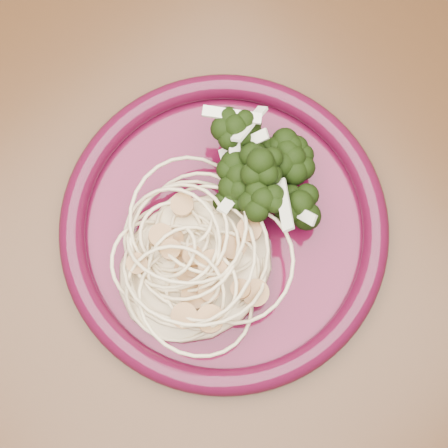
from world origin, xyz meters
TOP-DOWN VIEW (x-y plane):
  - dining_table at (0.00, 0.00)m, footprint 1.20×0.80m
  - dinner_plate at (-0.07, 0.03)m, footprint 0.36×0.36m
  - spaghetti_pile at (-0.11, 0.02)m, footprint 0.17×0.16m
  - scallop_cluster at (-0.11, 0.02)m, footprint 0.14×0.14m
  - broccoli_pile at (-0.02, 0.04)m, footprint 0.12×0.16m
  - onion_garnish at (-0.02, 0.04)m, footprint 0.08×0.10m

SIDE VIEW (x-z plane):
  - dining_table at x=0.00m, z-range 0.28..1.03m
  - dinner_plate at x=-0.07m, z-range 0.75..0.77m
  - spaghetti_pile at x=-0.11m, z-range 0.76..0.79m
  - broccoli_pile at x=-0.02m, z-range 0.76..0.80m
  - scallop_cluster at x=-0.11m, z-range 0.79..0.83m
  - onion_garnish at x=-0.02m, z-range 0.79..0.84m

